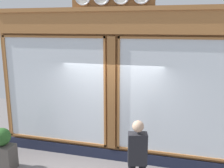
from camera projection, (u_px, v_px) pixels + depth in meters
name	position (u px, v px, depth m)	size (l,w,h in m)	color
shop_facade	(113.00, 86.00, 6.37)	(6.27, 0.42, 4.35)	brown
pedestrian	(137.00, 158.00, 4.87)	(0.40, 0.30, 1.69)	black
planter_box	(4.00, 157.00, 6.19)	(0.56, 0.36, 0.61)	#4C4742
planter_shrub	(2.00, 137.00, 6.08)	(0.43, 0.43, 0.43)	#285623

